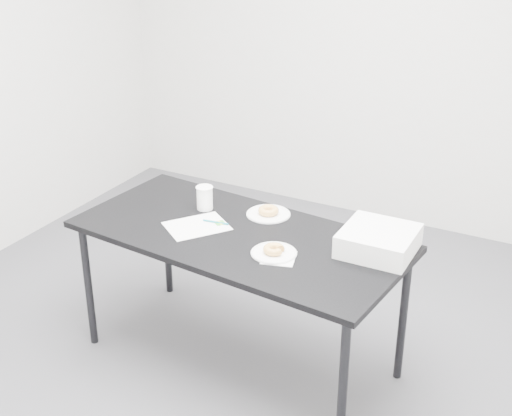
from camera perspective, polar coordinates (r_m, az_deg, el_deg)
The scene contains 14 objects.
floor at distance 4.06m, azimuth -1.87°, elevation -10.99°, with size 4.00×4.00×0.00m, color #46464B.
wall_back at distance 5.22m, azimuth 9.19°, elevation 13.25°, with size 4.00×0.02×2.70m, color silver.
table at distance 3.59m, azimuth -1.36°, elevation -2.88°, with size 1.74×0.94×0.76m.
scorecard at distance 3.65m, azimuth -4.75°, elevation -1.45°, with size 0.24×0.30×0.00m, color white.
logo_patch at distance 3.67m, azimuth -2.90°, elevation -1.20°, with size 0.05×0.05×0.00m, color green.
pen at distance 3.67m, azimuth -3.25°, elevation -1.14°, with size 0.01×0.01×0.14m, color #0B7083.
napkin at distance 3.34m, azimuth 1.83°, elevation -4.00°, with size 0.15×0.15×0.00m, color white.
plate_near at distance 3.37m, azimuth 1.44°, elevation -3.62°, with size 0.22×0.22×0.01m, color white.
donut_near at distance 3.36m, azimuth 1.44°, elevation -3.32°, with size 0.10×0.10×0.03m, color #C57F3E.
plate_far at distance 3.76m, azimuth 1.00°, elevation -0.50°, with size 0.23×0.23×0.01m, color white.
donut_far at distance 3.75m, azimuth 1.00°, elevation -0.20°, with size 0.11×0.11×0.04m, color #C57F3E.
coffee_cup at distance 3.81m, azimuth -4.13°, elevation 0.83°, with size 0.09×0.09×0.13m, color white.
cup_lid at distance 3.78m, azimuth 1.21°, elevation -0.27°, with size 0.09×0.09×0.01m, color white.
bakery_box at distance 3.42m, azimuth 9.78°, elevation -2.60°, with size 0.34×0.34×0.11m, color white.
Camera 1 is at (1.66, -2.84, 2.38)m, focal length 50.00 mm.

